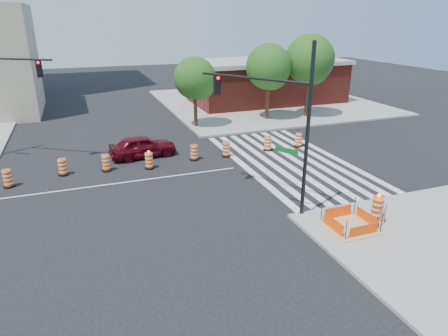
% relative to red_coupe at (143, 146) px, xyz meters
% --- Properties ---
extents(ground, '(120.00, 120.00, 0.00)m').
position_rel_red_coupe_xyz_m(ground, '(-2.09, -4.11, -0.75)').
color(ground, black).
rests_on(ground, ground).
extents(sidewalk_ne, '(22.00, 22.00, 0.15)m').
position_rel_red_coupe_xyz_m(sidewalk_ne, '(15.91, 13.89, -0.67)').
color(sidewalk_ne, gray).
rests_on(sidewalk_ne, ground).
extents(crosswalk_east, '(6.75, 13.50, 0.01)m').
position_rel_red_coupe_xyz_m(crosswalk_east, '(8.86, -4.11, -0.74)').
color(crosswalk_east, silver).
rests_on(crosswalk_east, ground).
extents(lane_centerline, '(14.00, 0.12, 0.01)m').
position_rel_red_coupe_xyz_m(lane_centerline, '(-2.09, -4.11, -0.74)').
color(lane_centerline, silver).
rests_on(lane_centerline, ground).
extents(excavation_pit, '(2.20, 2.20, 0.90)m').
position_rel_red_coupe_xyz_m(excavation_pit, '(6.91, -13.11, -0.53)').
color(excavation_pit, tan).
rests_on(excavation_pit, ground).
extents(brick_storefront, '(16.50, 8.50, 4.60)m').
position_rel_red_coupe_xyz_m(brick_storefront, '(15.91, 13.89, 1.57)').
color(brick_storefront, maroon).
rests_on(brick_storefront, ground).
extents(red_coupe, '(4.56, 2.23, 1.50)m').
position_rel_red_coupe_xyz_m(red_coupe, '(0.00, 0.00, 0.00)').
color(red_coupe, '#520711').
rests_on(red_coupe, ground).
extents(signal_pole_se, '(3.36, 5.03, 7.83)m').
position_rel_red_coupe_xyz_m(signal_pole_se, '(4.67, -9.87, 4.06)').
color(signal_pole_se, black).
rests_on(signal_pole_se, ground).
extents(pit_drum, '(0.64, 0.64, 1.26)m').
position_rel_red_coupe_xyz_m(pit_drum, '(8.53, -12.89, -0.08)').
color(pit_drum, black).
rests_on(pit_drum, ground).
extents(barricade, '(0.70, 0.41, 0.92)m').
position_rel_red_coupe_xyz_m(barricade, '(8.33, -13.48, -0.10)').
color(barricade, '#EF4205').
rests_on(barricade, ground).
extents(tree_north_c, '(3.50, 3.48, 5.91)m').
position_rel_red_coupe_xyz_m(tree_north_c, '(5.57, 6.15, 3.22)').
color(tree_north_c, '#382314').
rests_on(tree_north_c, ground).
extents(tree_north_d, '(4.00, 4.00, 6.79)m').
position_rel_red_coupe_xyz_m(tree_north_d, '(12.44, 6.50, 3.81)').
color(tree_north_d, '#382314').
rests_on(tree_north_d, ground).
extents(tree_north_e, '(4.44, 4.44, 7.54)m').
position_rel_red_coupe_xyz_m(tree_north_e, '(16.34, 6.16, 4.31)').
color(tree_north_e, '#382314').
rests_on(tree_north_e, ground).
extents(median_drum_2, '(0.60, 0.60, 1.02)m').
position_rel_red_coupe_xyz_m(median_drum_2, '(-7.89, -2.56, -0.27)').
color(median_drum_2, black).
rests_on(median_drum_2, ground).
extents(median_drum_3, '(0.60, 0.60, 1.02)m').
position_rel_red_coupe_xyz_m(median_drum_3, '(-5.06, -1.68, -0.27)').
color(median_drum_3, black).
rests_on(median_drum_3, ground).
extents(median_drum_4, '(0.60, 0.60, 1.02)m').
position_rel_red_coupe_xyz_m(median_drum_4, '(-2.56, -1.86, -0.27)').
color(median_drum_4, black).
rests_on(median_drum_4, ground).
extents(median_drum_5, '(0.60, 0.60, 1.18)m').
position_rel_red_coupe_xyz_m(median_drum_5, '(-0.03, -2.37, -0.26)').
color(median_drum_5, black).
rests_on(median_drum_5, ground).
extents(median_drum_6, '(0.60, 0.60, 1.02)m').
position_rel_red_coupe_xyz_m(median_drum_6, '(3.05, -1.78, -0.27)').
color(median_drum_6, black).
rests_on(median_drum_6, ground).
extents(median_drum_7, '(0.60, 0.60, 1.02)m').
position_rel_red_coupe_xyz_m(median_drum_7, '(5.28, -1.87, -0.27)').
color(median_drum_7, black).
rests_on(median_drum_7, ground).
extents(median_drum_8, '(0.60, 0.60, 1.02)m').
position_rel_red_coupe_xyz_m(median_drum_8, '(8.48, -1.69, -0.27)').
color(median_drum_8, black).
rests_on(median_drum_8, ground).
extents(median_drum_9, '(0.60, 0.60, 1.02)m').
position_rel_red_coupe_xyz_m(median_drum_9, '(10.98, -1.66, -0.27)').
color(median_drum_9, black).
rests_on(median_drum_9, ground).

